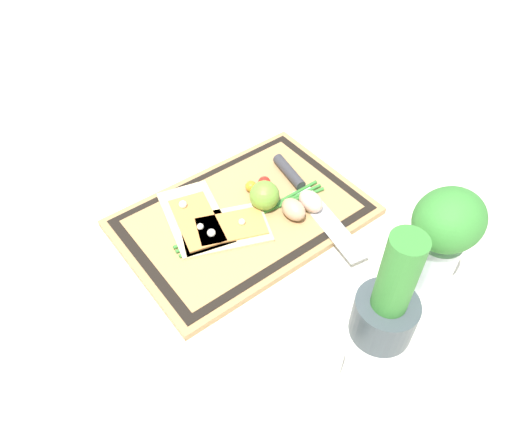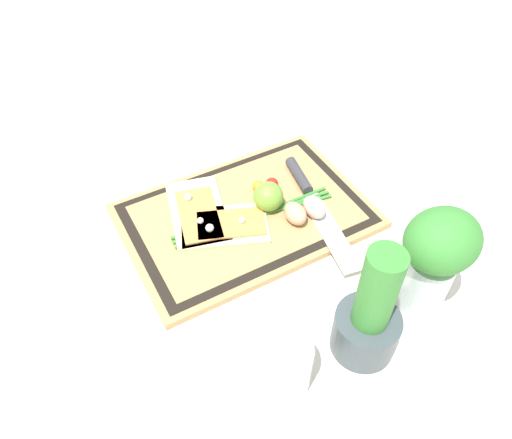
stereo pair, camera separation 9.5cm
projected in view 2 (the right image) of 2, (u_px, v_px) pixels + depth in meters
ground_plane at (246, 219)px, 1.00m from camera, size 6.00×6.00×0.00m
cutting_board at (246, 216)px, 0.99m from camera, size 0.47×0.32×0.02m
pizza_slice_near at (198, 212)px, 0.98m from camera, size 0.15×0.20×0.02m
pizza_slice_far at (226, 225)px, 0.95m from camera, size 0.19×0.16×0.02m
knife at (309, 193)px, 1.01m from camera, size 0.09×0.31×0.02m
egg_brown at (295, 213)px, 0.96m from camera, size 0.04×0.06×0.04m
egg_pink at (314, 207)px, 0.97m from camera, size 0.04×0.06×0.04m
lime at (268, 197)px, 0.97m from camera, size 0.06×0.06×0.06m
cherry_tomato_red at (272, 184)px, 1.02m from camera, size 0.03×0.03×0.03m
cherry_tomato_yellow at (258, 186)px, 1.02m from camera, size 0.02×0.02×0.02m
scallion_bunch at (254, 216)px, 0.97m from camera, size 0.33×0.06×0.01m
herb_pot at (369, 319)px, 0.75m from camera, size 0.10×0.10×0.23m
sauce_jar at (283, 366)px, 0.73m from camera, size 0.08×0.08×0.11m
herb_glass at (436, 256)px, 0.77m from camera, size 0.12×0.11×0.22m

